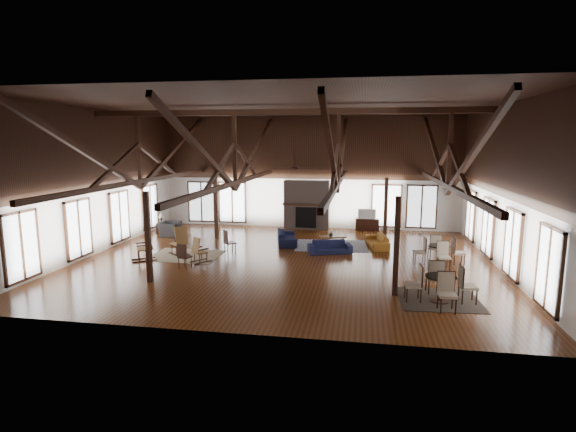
% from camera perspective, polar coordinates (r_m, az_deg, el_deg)
% --- Properties ---
extents(floor, '(16.00, 16.00, 0.00)m').
position_cam_1_polar(floor, '(17.89, -0.32, -5.62)').
color(floor, '#5F2D14').
rests_on(floor, ground).
extents(ceiling, '(16.00, 14.00, 0.02)m').
position_cam_1_polar(ceiling, '(17.33, -0.34, 13.92)').
color(ceiling, black).
rests_on(ceiling, wall_back).
extents(wall_back, '(16.00, 0.02, 6.00)m').
position_cam_1_polar(wall_back, '(24.26, 2.50, 5.54)').
color(wall_back, silver).
rests_on(wall_back, floor).
extents(wall_front, '(16.00, 0.02, 6.00)m').
position_cam_1_polar(wall_front, '(10.58, -6.82, 0.42)').
color(wall_front, silver).
rests_on(wall_front, floor).
extents(wall_left, '(0.02, 14.00, 6.00)m').
position_cam_1_polar(wall_left, '(20.31, -23.23, 4.02)').
color(wall_left, silver).
rests_on(wall_left, floor).
extents(wall_right, '(0.02, 14.00, 6.00)m').
position_cam_1_polar(wall_right, '(17.83, 25.94, 3.19)').
color(wall_right, silver).
rests_on(wall_right, floor).
extents(roof_truss, '(15.60, 14.07, 3.14)m').
position_cam_1_polar(roof_truss, '(17.29, -0.34, 7.39)').
color(roof_truss, '#321A0E').
rests_on(roof_truss, wall_back).
extents(post_grid, '(8.16, 7.16, 3.05)m').
position_cam_1_polar(post_grid, '(17.56, -0.33, -0.80)').
color(post_grid, '#321A0E').
rests_on(post_grid, floor).
extents(fireplace, '(2.50, 0.69, 2.60)m').
position_cam_1_polar(fireplace, '(24.11, 2.38, 1.42)').
color(fireplace, '#725F57').
rests_on(fireplace, floor).
extents(ceiling_fan, '(1.60, 1.60, 0.75)m').
position_cam_1_polar(ceiling_fan, '(16.24, 0.81, 6.21)').
color(ceiling_fan, black).
rests_on(ceiling_fan, roof_truss).
extents(sofa_navy_front, '(1.94, 1.19, 0.53)m').
position_cam_1_polar(sofa_navy_front, '(19.00, 5.33, -3.94)').
color(sofa_navy_front, '#141838').
rests_on(sofa_navy_front, floor).
extents(sofa_navy_left, '(2.18, 1.23, 0.60)m').
position_cam_1_polar(sofa_navy_left, '(20.63, -0.14, -2.72)').
color(sofa_navy_left, black).
rests_on(sofa_navy_left, floor).
extents(sofa_orange, '(1.96, 1.04, 0.54)m').
position_cam_1_polar(sofa_orange, '(20.39, 11.29, -3.14)').
color(sofa_orange, '#9A5E1D').
rests_on(sofa_orange, floor).
extents(coffee_table, '(1.26, 0.90, 0.43)m').
position_cam_1_polar(coffee_table, '(20.37, 5.69, -2.70)').
color(coffee_table, brown).
rests_on(coffee_table, floor).
extents(vase, '(0.24, 0.24, 0.19)m').
position_cam_1_polar(vase, '(20.30, 5.48, -2.31)').
color(vase, '#B2B2B2').
rests_on(vase, coffee_table).
extents(armchair, '(1.09, 0.96, 0.69)m').
position_cam_1_polar(armchair, '(23.13, -14.80, -1.60)').
color(armchair, '#2B2B2E').
rests_on(armchair, floor).
extents(side_table_lamp, '(0.43, 0.43, 1.09)m').
position_cam_1_polar(side_table_lamp, '(23.73, -15.75, -1.20)').
color(side_table_lamp, black).
rests_on(side_table_lamp, floor).
extents(rocking_chair_a, '(1.05, 0.99, 1.22)m').
position_cam_1_polar(rocking_chair_a, '(19.08, -13.55, -3.16)').
color(rocking_chair_a, '#9E693B').
rests_on(rocking_chair_a, floor).
extents(rocking_chair_b, '(0.79, 0.87, 1.00)m').
position_cam_1_polar(rocking_chair_b, '(17.77, -11.31, -4.34)').
color(rocking_chair_b, '#9E693B').
rests_on(rocking_chair_b, floor).
extents(rocking_chair_c, '(1.05, 0.93, 1.21)m').
position_cam_1_polar(rocking_chair_c, '(18.61, -17.53, -3.67)').
color(rocking_chair_c, '#9E693B').
rests_on(rocking_chair_c, floor).
extents(side_chair_a, '(0.60, 0.60, 1.01)m').
position_cam_1_polar(side_chair_a, '(18.92, -7.65, -3.04)').
color(side_chair_a, black).
rests_on(side_chair_a, floor).
extents(side_chair_b, '(0.49, 0.49, 0.95)m').
position_cam_1_polar(side_chair_b, '(17.00, -13.15, -4.76)').
color(side_chair_b, black).
rests_on(side_chair_b, floor).
extents(cafe_table_near, '(2.09, 2.09, 1.08)m').
position_cam_1_polar(cafe_table_near, '(13.97, 18.80, -8.17)').
color(cafe_table_near, black).
rests_on(cafe_table_near, floor).
extents(cafe_table_far, '(1.95, 1.95, 1.01)m').
position_cam_1_polar(cafe_table_far, '(18.18, 18.61, -4.24)').
color(cafe_table_far, black).
rests_on(cafe_table_far, floor).
extents(cup_near, '(0.14, 0.14, 0.09)m').
position_cam_1_polar(cup_near, '(13.82, 19.23, -7.16)').
color(cup_near, '#B2B2B2').
rests_on(cup_near, cafe_table_near).
extents(cup_far, '(0.16, 0.16, 0.10)m').
position_cam_1_polar(cup_far, '(18.17, 18.65, -3.36)').
color(cup_far, '#B2B2B2').
rests_on(cup_far, cafe_table_far).
extents(tv_console, '(1.22, 0.46, 0.61)m').
position_cam_1_polar(tv_console, '(24.17, 10.02, -1.06)').
color(tv_console, black).
rests_on(tv_console, floor).
extents(television, '(0.93, 0.17, 0.53)m').
position_cam_1_polar(television, '(24.07, 9.98, 0.28)').
color(television, '#B2B2B2').
rests_on(television, tv_console).
extents(rug_tan, '(2.87, 2.27, 0.01)m').
position_cam_1_polar(rug_tan, '(19.04, -12.89, -4.91)').
color(rug_tan, tan).
rests_on(rug_tan, floor).
extents(rug_navy, '(3.32, 2.59, 0.01)m').
position_cam_1_polar(rug_navy, '(20.40, 5.51, -3.76)').
color(rug_navy, '#1A2549').
rests_on(rug_navy, floor).
extents(rug_dark, '(2.44, 2.24, 0.01)m').
position_cam_1_polar(rug_dark, '(14.31, 18.58, -9.99)').
color(rug_dark, black).
rests_on(rug_dark, floor).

